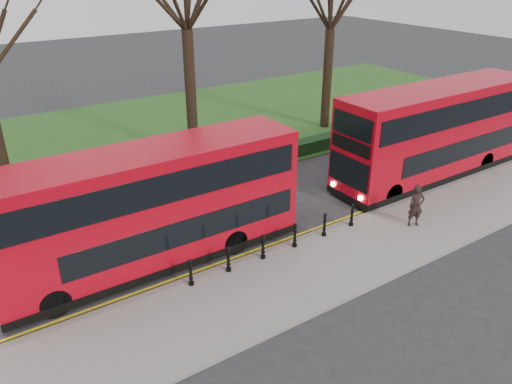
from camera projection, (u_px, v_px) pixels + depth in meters
ground at (262, 240)px, 20.76m from camera, size 120.00×120.00×0.00m
pavement at (308, 273)px, 18.47m from camera, size 60.00×4.00×0.15m
kerb at (276, 249)px, 19.97m from camera, size 60.00×0.25×0.16m
grass_verge at (131, 139)px, 31.99m from camera, size 60.00×18.00×0.06m
hedge at (188, 176)px, 25.68m from camera, size 60.00×0.90×0.80m
yellow_line_outer at (272, 247)px, 20.23m from camera, size 60.00×0.10×0.01m
yellow_line_inner at (269, 245)px, 20.38m from camera, size 60.00×0.10×0.01m
bollard_row at (279, 241)px, 19.40m from camera, size 7.85×0.15×1.00m
bus_lead at (152, 209)px, 18.31m from camera, size 11.47×2.63×4.56m
bus_rear at (436, 133)px, 25.66m from camera, size 12.11×2.78×4.82m
pedestrian at (416, 206)px, 21.18m from camera, size 0.80×0.68×1.87m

